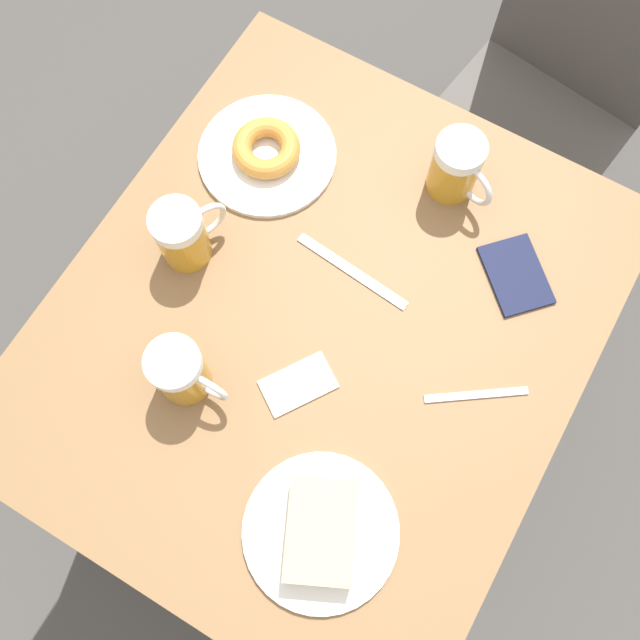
# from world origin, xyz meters

# --- Properties ---
(ground_plane) EXTENTS (8.00, 8.00, 0.00)m
(ground_plane) POSITION_xyz_m (0.00, 0.00, 0.00)
(ground_plane) COLOR #474442
(table) EXTENTS (0.81, 0.94, 0.77)m
(table) POSITION_xyz_m (0.00, 0.00, 0.70)
(table) COLOR olive
(table) RESTS_ON ground_plane
(chair) EXTENTS (0.45, 0.45, 0.89)m
(chair) POSITION_xyz_m (0.13, 0.81, 0.53)
(chair) COLOR #514C47
(chair) RESTS_ON ground_plane
(plate_with_cake) EXTENTS (0.23, 0.23, 0.05)m
(plate_with_cake) POSITION_xyz_m (0.16, -0.27, 0.79)
(plate_with_cake) COLOR white
(plate_with_cake) RESTS_ON table
(plate_with_donut) EXTENTS (0.24, 0.24, 0.04)m
(plate_with_donut) POSITION_xyz_m (-0.23, 0.22, 0.78)
(plate_with_donut) COLOR white
(plate_with_donut) RESTS_ON table
(beer_mug_left) EXTENTS (0.08, 0.12, 0.12)m
(beer_mug_left) POSITION_xyz_m (-0.25, 0.00, 0.83)
(beer_mug_left) COLOR #C68C23
(beer_mug_left) RESTS_ON table
(beer_mug_center) EXTENTS (0.12, 0.08, 0.12)m
(beer_mug_center) POSITION_xyz_m (-0.13, -0.18, 0.83)
(beer_mug_center) COLOR #C68C23
(beer_mug_center) RESTS_ON table
(beer_mug_right) EXTENTS (0.12, 0.08, 0.12)m
(beer_mug_right) POSITION_xyz_m (0.07, 0.32, 0.83)
(beer_mug_right) COLOR #C68C23
(beer_mug_right) RESTS_ON table
(napkin_folded) EXTENTS (0.11, 0.13, 0.00)m
(napkin_folded) POSITION_xyz_m (0.02, -0.10, 0.77)
(napkin_folded) COLOR white
(napkin_folded) RESTS_ON table
(fork) EXTENTS (0.14, 0.10, 0.00)m
(fork) POSITION_xyz_m (0.26, 0.02, 0.77)
(fork) COLOR silver
(fork) RESTS_ON table
(knife) EXTENTS (0.21, 0.04, 0.00)m
(knife) POSITION_xyz_m (0.00, 0.10, 0.77)
(knife) COLOR silver
(knife) RESTS_ON table
(passport_near_edge) EXTENTS (0.15, 0.15, 0.01)m
(passport_near_edge) POSITION_xyz_m (0.23, 0.23, 0.77)
(passport_near_edge) COLOR #141938
(passport_near_edge) RESTS_ON table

